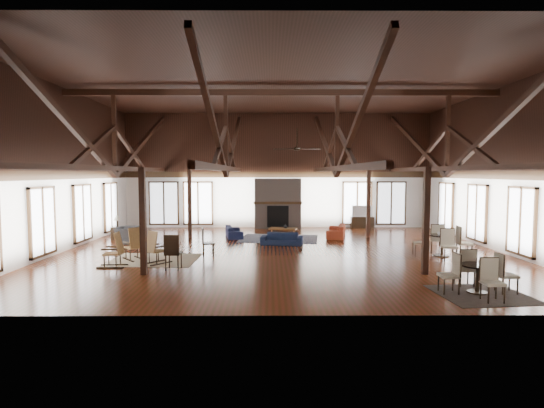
{
  "coord_description": "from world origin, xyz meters",
  "views": [
    {
      "loc": [
        -0.43,
        -15.39,
        2.88
      ],
      "look_at": [
        -0.33,
        1.0,
        1.69
      ],
      "focal_mm": 28.0,
      "sensor_mm": 36.0,
      "label": 1
    }
  ],
  "objects_px": {
    "sofa_navy_left": "(234,232)",
    "armchair": "(128,235)",
    "cafe_table_far": "(442,241)",
    "sofa_orange": "(336,231)",
    "tv_console": "(362,222)",
    "sofa_navy_front": "(282,239)",
    "cafe_table_near": "(478,273)",
    "coffee_table": "(283,229)"
  },
  "relations": [
    {
      "from": "cafe_table_near",
      "to": "cafe_table_far",
      "type": "bearing_deg",
      "value": 77.69
    },
    {
      "from": "sofa_navy_front",
      "to": "coffee_table",
      "type": "xyz_separation_m",
      "value": [
        0.1,
        1.74,
        0.16
      ]
    },
    {
      "from": "sofa_navy_left",
      "to": "cafe_table_near",
      "type": "bearing_deg",
      "value": -153.74
    },
    {
      "from": "sofa_navy_left",
      "to": "armchair",
      "type": "height_order",
      "value": "armchair"
    },
    {
      "from": "sofa_navy_front",
      "to": "cafe_table_near",
      "type": "distance_m",
      "value": 8.24
    },
    {
      "from": "sofa_navy_left",
      "to": "coffee_table",
      "type": "height_order",
      "value": "sofa_navy_left"
    },
    {
      "from": "sofa_navy_front",
      "to": "cafe_table_near",
      "type": "height_order",
      "value": "cafe_table_near"
    },
    {
      "from": "sofa_navy_front",
      "to": "cafe_table_near",
      "type": "relative_size",
      "value": 0.91
    },
    {
      "from": "coffee_table",
      "to": "armchair",
      "type": "height_order",
      "value": "armchair"
    },
    {
      "from": "sofa_navy_left",
      "to": "armchair",
      "type": "xyz_separation_m",
      "value": [
        -4.22,
        -1.63,
        0.09
      ]
    },
    {
      "from": "armchair",
      "to": "cafe_table_near",
      "type": "height_order",
      "value": "cafe_table_near"
    },
    {
      "from": "sofa_navy_left",
      "to": "armchair",
      "type": "bearing_deg",
      "value": 101.01
    },
    {
      "from": "tv_console",
      "to": "armchair",
      "type": "bearing_deg",
      "value": -155.77
    },
    {
      "from": "cafe_table_far",
      "to": "tv_console",
      "type": "distance_m",
      "value": 7.7
    },
    {
      "from": "sofa_navy_front",
      "to": "sofa_navy_left",
      "type": "bearing_deg",
      "value": 144.86
    },
    {
      "from": "coffee_table",
      "to": "cafe_table_far",
      "type": "bearing_deg",
      "value": -23.28
    },
    {
      "from": "armchair",
      "to": "cafe_table_near",
      "type": "xyz_separation_m",
      "value": [
        10.82,
        -7.34,
        0.15
      ]
    },
    {
      "from": "cafe_table_far",
      "to": "sofa_navy_left",
      "type": "bearing_deg",
      "value": 149.75
    },
    {
      "from": "sofa_navy_left",
      "to": "cafe_table_far",
      "type": "bearing_deg",
      "value": -130.33
    },
    {
      "from": "sofa_orange",
      "to": "tv_console",
      "type": "height_order",
      "value": "tv_console"
    },
    {
      "from": "sofa_navy_front",
      "to": "coffee_table",
      "type": "height_order",
      "value": "sofa_navy_front"
    },
    {
      "from": "sofa_navy_left",
      "to": "cafe_table_far",
      "type": "relative_size",
      "value": 0.85
    },
    {
      "from": "coffee_table",
      "to": "sofa_navy_front",
      "type": "bearing_deg",
      "value": -79.56
    },
    {
      "from": "sofa_orange",
      "to": "sofa_navy_front",
      "type": "bearing_deg",
      "value": -37.41
    },
    {
      "from": "cafe_table_near",
      "to": "armchair",
      "type": "bearing_deg",
      "value": 145.82
    },
    {
      "from": "sofa_orange",
      "to": "cafe_table_far",
      "type": "distance_m",
      "value": 5.36
    },
    {
      "from": "tv_console",
      "to": "sofa_navy_front",
      "type": "bearing_deg",
      "value": -129.8
    },
    {
      "from": "sofa_orange",
      "to": "cafe_table_far",
      "type": "bearing_deg",
      "value": 46.57
    },
    {
      "from": "coffee_table",
      "to": "tv_console",
      "type": "bearing_deg",
      "value": 53.35
    },
    {
      "from": "sofa_navy_front",
      "to": "cafe_table_far",
      "type": "bearing_deg",
      "value": -13.51
    },
    {
      "from": "sofa_navy_left",
      "to": "sofa_navy_front",
      "type": "bearing_deg",
      "value": -144.87
    },
    {
      "from": "armchair",
      "to": "cafe_table_near",
      "type": "relative_size",
      "value": 0.56
    },
    {
      "from": "tv_console",
      "to": "sofa_navy_left",
      "type": "bearing_deg",
      "value": -153.8
    },
    {
      "from": "coffee_table",
      "to": "tv_console",
      "type": "distance_m",
      "value": 5.54
    },
    {
      "from": "cafe_table_near",
      "to": "cafe_table_far",
      "type": "height_order",
      "value": "cafe_table_far"
    },
    {
      "from": "sofa_navy_left",
      "to": "tv_console",
      "type": "bearing_deg",
      "value": -73.89
    },
    {
      "from": "armchair",
      "to": "tv_console",
      "type": "xyz_separation_m",
      "value": [
        10.69,
        4.81,
        -0.04
      ]
    },
    {
      "from": "sofa_navy_left",
      "to": "tv_console",
      "type": "height_order",
      "value": "tv_console"
    },
    {
      "from": "sofa_navy_left",
      "to": "tv_console",
      "type": "distance_m",
      "value": 7.21
    },
    {
      "from": "sofa_navy_left",
      "to": "cafe_table_near",
      "type": "height_order",
      "value": "cafe_table_near"
    },
    {
      "from": "armchair",
      "to": "cafe_table_far",
      "type": "xyz_separation_m",
      "value": [
        11.81,
        -2.8,
        0.18
      ]
    },
    {
      "from": "sofa_navy_left",
      "to": "tv_console",
      "type": "relative_size",
      "value": 1.44
    }
  ]
}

